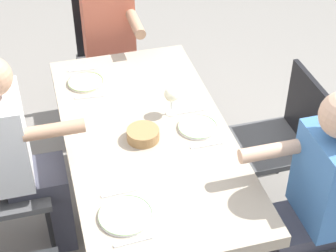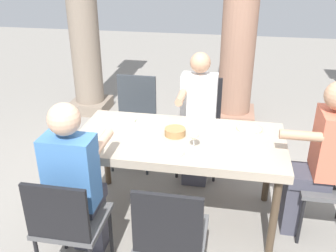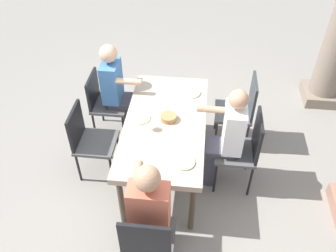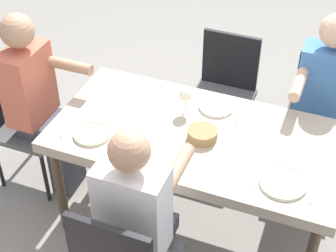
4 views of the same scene
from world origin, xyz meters
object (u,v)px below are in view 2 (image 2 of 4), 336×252
object	(u,v)px
dining_table	(179,145)
plate_0	(122,120)
diner_woman_green	(197,115)
plate_1	(170,152)
stone_column_near	(81,3)
wine_glass_1	(194,134)
plate_2	(249,129)
diner_guest_third	(77,181)
bread_basket	(175,132)
chair_west_north	(135,116)
diner_man_white	(318,156)
chair_mid_north	(200,119)
chair_mid_south	(170,234)
stone_column_centre	(241,15)
chair_west_south	(68,221)

from	to	relation	value
dining_table	plate_0	size ratio (longest dim) A/B	6.86
diner_woman_green	plate_1	distance (m)	0.93
dining_table	stone_column_near	world-z (taller)	stone_column_near
wine_glass_1	plate_2	xyz separation A→B (m)	(0.42, 0.41, -0.11)
plate_1	plate_0	bearing A→B (deg)	136.07
diner_guest_third	plate_0	distance (m)	0.89
plate_2	stone_column_near	bearing A→B (deg)	139.26
diner_guest_third	bread_basket	size ratio (longest dim) A/B	7.59
chair_west_north	diner_man_white	size ratio (longest dim) A/B	0.73
plate_1	dining_table	bearing A→B (deg)	84.32
chair_mid_north	wine_glass_1	bearing A→B (deg)	-86.84
chair_mid_south	stone_column_near	world-z (taller)	stone_column_near
diner_man_white	diner_woman_green	bearing A→B (deg)	146.81
chair_mid_south	plate_2	world-z (taller)	chair_mid_south
plate_2	diner_woman_green	bearing A→B (deg)	139.69
stone_column_centre	diner_man_white	bearing A→B (deg)	-72.79
diner_guest_third	bread_basket	bearing A→B (deg)	50.36
bread_basket	diner_man_white	bearing A→B (deg)	-1.87
diner_man_white	stone_column_centre	world-z (taller)	stone_column_centre
chair_west_south	chair_mid_south	distance (m)	0.69
chair_west_south	diner_man_white	xyz separation A→B (m)	(1.69, 0.84, 0.20)
chair_west_south	plate_2	size ratio (longest dim) A/B	4.01
dining_table	chair_mid_north	distance (m)	0.87
plate_1	wine_glass_1	size ratio (longest dim) A/B	1.26
plate_0	bread_basket	world-z (taller)	bread_basket
stone_column_near	chair_mid_south	bearing A→B (deg)	-60.11
plate_1	bread_basket	xyz separation A→B (m)	(-0.01, 0.30, 0.02)
diner_woman_green	plate_2	world-z (taller)	diner_woman_green
chair_mid_north	dining_table	bearing A→B (deg)	-95.44
stone_column_near	stone_column_centre	world-z (taller)	stone_column_near
chair_west_north	stone_column_near	bearing A→B (deg)	128.73
chair_west_north	stone_column_centre	world-z (taller)	stone_column_centre
bread_basket	dining_table	bearing A→B (deg)	-40.50
diner_guest_third	plate_2	distance (m)	1.47
chair_mid_south	diner_man_white	distance (m)	1.32
dining_table	chair_west_north	bearing A→B (deg)	125.47
dining_table	diner_guest_third	bearing A→B (deg)	-132.96
plate_0	plate_2	world-z (taller)	same
dining_table	bread_basket	xyz separation A→B (m)	(-0.04, 0.03, 0.10)
diner_guest_third	stone_column_centre	size ratio (longest dim) A/B	0.45
wine_glass_1	chair_west_south	bearing A→B (deg)	-137.79
wine_glass_1	plate_2	bearing A→B (deg)	44.56
chair_mid_north	diner_man_white	bearing A→B (deg)	-40.72
dining_table	stone_column_near	bearing A→B (deg)	127.45
chair_west_south	plate_1	distance (m)	0.86
diner_woman_green	plate_0	bearing A→B (deg)	-146.08
chair_west_south	plate_0	world-z (taller)	chair_west_south
dining_table	diner_woman_green	bearing A→B (deg)	83.13
chair_mid_south	plate_2	bearing A→B (deg)	66.51
dining_table	plate_0	xyz separation A→B (m)	(-0.55, 0.23, 0.08)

